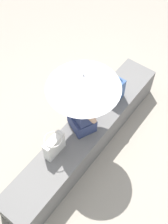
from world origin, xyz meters
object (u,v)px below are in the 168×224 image
object	(u,v)px
person_seated	(82,109)
tote_bag_canvas	(116,90)
handbag_black	(54,146)
parasol	(84,82)

from	to	relation	value
person_seated	tote_bag_canvas	world-z (taller)	person_seated
person_seated	handbag_black	bearing A→B (deg)	176.33
person_seated	handbag_black	distance (m)	0.57
person_seated	handbag_black	xyz separation A→B (m)	(-0.52, 0.03, -0.22)
person_seated	tote_bag_canvas	size ratio (longest dim) A/B	2.59
tote_bag_canvas	handbag_black	bearing A→B (deg)	174.12
parasol	handbag_black	distance (m)	0.93
parasol	tote_bag_canvas	xyz separation A→B (m)	(0.67, -0.07, -0.75)
person_seated	tote_bag_canvas	distance (m)	0.72
person_seated	parasol	size ratio (longest dim) A/B	0.86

